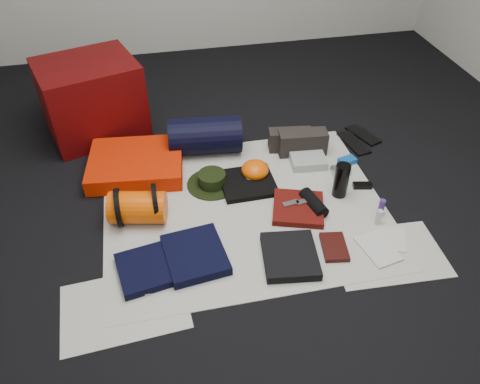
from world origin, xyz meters
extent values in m
cube|color=black|center=(0.00, 0.00, -0.01)|extent=(4.50, 4.50, 0.02)
cube|color=silver|center=(0.00, 0.00, 0.00)|extent=(1.60, 1.30, 0.01)
cube|color=silver|center=(-0.70, -0.55, 0.00)|extent=(0.61, 0.44, 0.00)
cube|color=silver|center=(0.65, -0.50, 0.00)|extent=(0.60, 0.43, 0.00)
cube|color=#500506|center=(-0.84, 1.01, 0.26)|extent=(0.74, 0.68, 0.52)
cube|color=red|center=(-0.60, 0.48, 0.06)|extent=(0.62, 0.53, 0.10)
cylinder|color=#E34E03|center=(-0.60, 0.03, 0.10)|extent=(0.34, 0.24, 0.18)
cylinder|color=black|center=(-0.70, 0.03, 0.11)|extent=(0.02, 0.22, 0.22)
cylinder|color=black|center=(-0.50, 0.03, 0.11)|extent=(0.02, 0.22, 0.22)
cylinder|color=black|center=(-0.14, 0.60, 0.13)|extent=(0.49, 0.29, 0.25)
cylinder|color=black|center=(-0.15, 0.25, 0.01)|extent=(0.39, 0.39, 0.01)
cylinder|color=black|center=(-0.15, 0.25, 0.05)|extent=(0.17, 0.17, 0.07)
cube|color=black|center=(0.42, 0.51, 0.08)|extent=(0.30, 0.14, 0.14)
cube|color=black|center=(0.49, 0.45, 0.08)|extent=(0.33, 0.15, 0.16)
cube|color=black|center=(0.87, 0.48, 0.01)|extent=(0.15, 0.29, 0.02)
cube|color=black|center=(0.97, 0.56, 0.01)|extent=(0.19, 0.29, 0.01)
cube|color=black|center=(-0.60, -0.37, 0.03)|extent=(0.29, 0.32, 0.04)
cube|color=black|center=(-0.33, -0.32, 0.03)|extent=(0.34, 0.37, 0.05)
cube|color=black|center=(0.14, -0.43, 0.03)|extent=(0.31, 0.35, 0.05)
cube|color=black|center=(0.06, 0.20, 0.02)|extent=(0.33, 0.31, 0.03)
cube|color=#4E0D08|center=(0.29, -0.09, 0.02)|extent=(0.36, 0.36, 0.04)
ellipsoid|color=#E34E03|center=(0.12, 0.26, 0.06)|extent=(0.19, 0.19, 0.11)
cube|color=#939A92|center=(0.49, 0.32, 0.03)|extent=(0.23, 0.19, 0.05)
cylinder|color=black|center=(0.57, 0.00, 0.11)|extent=(0.11, 0.11, 0.22)
cylinder|color=black|center=(0.38, -0.09, 0.05)|extent=(0.12, 0.22, 0.08)
cube|color=#A7A6AB|center=(0.66, 0.19, 0.03)|extent=(0.12, 0.07, 0.05)
cube|color=#0F4992|center=(0.74, 0.28, 0.02)|extent=(0.12, 0.09, 0.03)
cylinder|color=#402473|center=(0.74, -0.21, 0.06)|extent=(0.04, 0.04, 0.10)
cylinder|color=#ABAFAB|center=(0.69, -0.28, 0.05)|extent=(0.04, 0.04, 0.10)
cube|color=black|center=(0.39, -0.41, 0.02)|extent=(0.16, 0.21, 0.03)
cube|color=beige|center=(0.61, -0.47, 0.01)|extent=(0.20, 0.26, 0.01)
cube|color=beige|center=(0.72, -0.40, 0.01)|extent=(0.21, 0.23, 0.01)
cube|color=black|center=(0.74, 0.03, 0.02)|extent=(0.12, 0.07, 0.03)
cube|color=#A7A6AB|center=(-0.61, -0.48, 0.01)|extent=(0.07, 0.07, 0.01)
cylinder|color=silver|center=(0.08, 0.23, 0.06)|extent=(0.05, 0.05, 0.04)
cube|color=#A7A6AB|center=(0.25, -0.07, 0.05)|extent=(0.10, 0.05, 0.01)
cube|color=#A7A6AB|center=(0.33, -0.07, 0.05)|extent=(0.10, 0.05, 0.01)
camera|label=1|loc=(-0.44, -1.95, 1.84)|focal=35.00mm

